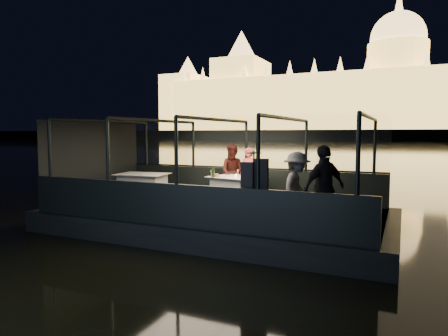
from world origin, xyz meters
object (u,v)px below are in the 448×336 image
at_px(person_woman_coral, 249,175).
at_px(dining_table_central, 237,190).
at_px(coat_stand, 254,187).
at_px(passenger_dark, 324,189).
at_px(passenger_stripe, 297,186).
at_px(wine_bottle, 213,172).
at_px(dining_table_aft, 143,186).
at_px(chair_port_left, 226,185).
at_px(chair_port_right, 248,186).
at_px(person_man_maroon, 233,174).

bearing_deg(person_woman_coral, dining_table_central, -90.67).
xyz_separation_m(coat_stand, person_woman_coral, (-1.44, 3.48, -0.15)).
relative_size(person_woman_coral, passenger_dark, 0.89).
height_order(person_woman_coral, passenger_dark, passenger_dark).
distance_m(dining_table_central, passenger_dark, 3.50).
xyz_separation_m(passenger_stripe, passenger_dark, (0.61, -0.22, 0.00)).
bearing_deg(passenger_stripe, wine_bottle, 62.78).
bearing_deg(dining_table_central, person_woman_coral, 84.42).
bearing_deg(dining_table_aft, wine_bottle, 0.17).
relative_size(passenger_stripe, wine_bottle, 5.35).
distance_m(person_woman_coral, wine_bottle, 1.26).
bearing_deg(person_woman_coral, passenger_dark, -41.37).
xyz_separation_m(chair_port_left, chair_port_right, (0.69, 0.02, 0.00)).
bearing_deg(wine_bottle, person_man_maroon, 83.32).
relative_size(chair_port_left, coat_stand, 0.50).
xyz_separation_m(person_man_maroon, wine_bottle, (-0.13, -1.09, 0.17)).
bearing_deg(dining_table_central, chair_port_right, 70.74).
distance_m(passenger_stripe, passenger_dark, 0.65).
height_order(coat_stand, passenger_stripe, coat_stand).
xyz_separation_m(dining_table_central, chair_port_right, (0.16, 0.47, 0.06)).
height_order(person_man_maroon, passenger_stripe, passenger_stripe).
relative_size(dining_table_central, wine_bottle, 4.91).
height_order(chair_port_left, person_woman_coral, person_woman_coral).
bearing_deg(passenger_stripe, dining_table_aft, 75.45).
bearing_deg(chair_port_right, wine_bottle, -110.81).
bearing_deg(passenger_stripe, chair_port_right, 42.24).
distance_m(chair_port_left, wine_bottle, 0.95).
bearing_deg(passenger_dark, chair_port_right, -98.40).
bearing_deg(person_woman_coral, coat_stand, -62.63).
bearing_deg(dining_table_aft, coat_stand, -28.45).
height_order(dining_table_central, chair_port_left, chair_port_left).
distance_m(dining_table_central, person_man_maroon, 0.91).
bearing_deg(wine_bottle, chair_port_right, 50.25).
height_order(chair_port_left, wine_bottle, wine_bottle).
distance_m(chair_port_right, passenger_dark, 3.68).
relative_size(dining_table_central, person_woman_coral, 0.94).
relative_size(chair_port_right, person_woman_coral, 0.61).
bearing_deg(chair_port_left, dining_table_aft, 176.72).
relative_size(dining_table_central, coat_stand, 0.90).
distance_m(chair_port_right, passenger_stripe, 3.11).
bearing_deg(chair_port_right, person_man_maroon, 175.49).
relative_size(dining_table_central, passenger_dark, 0.84).
xyz_separation_m(dining_table_central, person_man_maroon, (-0.41, 0.72, 0.36)).
bearing_deg(person_woman_coral, wine_bottle, -114.18).
distance_m(chair_port_right, wine_bottle, 1.19).
xyz_separation_m(dining_table_aft, person_woman_coral, (2.95, 1.10, 0.36)).
bearing_deg(passenger_stripe, coat_stand, 145.91).
bearing_deg(dining_table_aft, person_woman_coral, 20.46).
bearing_deg(dining_table_aft, passenger_stripe, -16.60).
height_order(dining_table_aft, chair_port_left, chair_port_left).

